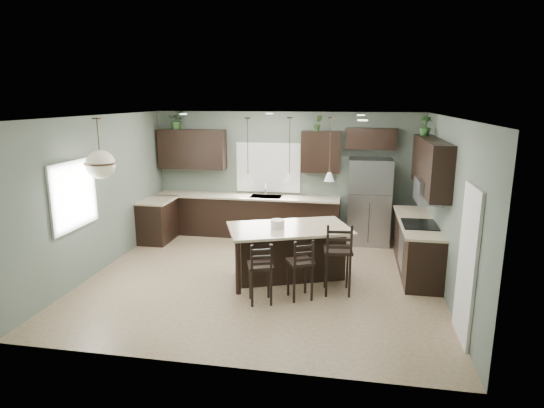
{
  "coord_description": "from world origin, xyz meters",
  "views": [
    {
      "loc": [
        1.48,
        -7.36,
        3.09
      ],
      "look_at": [
        0.1,
        0.4,
        1.25
      ],
      "focal_mm": 30.0,
      "sensor_mm": 36.0,
      "label": 1
    }
  ],
  "objects": [
    {
      "name": "room_shell",
      "position": [
        0.0,
        0.0,
        1.7
      ],
      "size": [
        6.0,
        6.0,
        6.0
      ],
      "color": "#5C695C",
      "rests_on": "ground"
    },
    {
      "name": "bar_stool_center",
      "position": [
        0.74,
        -0.72,
        0.5
      ],
      "size": [
        0.5,
        0.5,
        1.0
      ],
      "primitive_type": "cube",
      "rotation": [
        0.0,
        0.0,
        0.46
      ],
      "color": "black",
      "rests_on": "ground"
    },
    {
      "name": "cooktop",
      "position": [
        2.68,
        0.6,
        0.94
      ],
      "size": [
        0.58,
        0.75,
        0.02
      ],
      "primitive_type": "cube",
      "color": "black",
      "rests_on": "right_countertop"
    },
    {
      "name": "back_upper_right",
      "position": [
        0.8,
        2.58,
        1.95
      ],
      "size": [
        0.85,
        0.34,
        0.9
      ],
      "primitive_type": "cube",
      "color": "black",
      "rests_on": "room_shell"
    },
    {
      "name": "right_lower_cabs",
      "position": [
        2.7,
        0.87,
        0.45
      ],
      "size": [
        0.6,
        2.35,
        0.9
      ],
      "primitive_type": "cube",
      "color": "black",
      "rests_on": "ground"
    },
    {
      "name": "pendant_left",
      "position": [
        -0.2,
        -0.16,
        2.25
      ],
      "size": [
        0.17,
        0.17,
        1.1
      ],
      "primitive_type": null,
      "color": "silver",
      "rests_on": "room_shell"
    },
    {
      "name": "window_back",
      "position": [
        -0.4,
        2.73,
        1.55
      ],
      "size": [
        1.35,
        0.02,
        1.0
      ],
      "primitive_type": "cube",
      "color": "white",
      "rests_on": "room_shell"
    },
    {
      "name": "refrigerator",
      "position": [
        1.87,
        2.37,
        0.93
      ],
      "size": [
        0.9,
        0.74,
        1.85
      ],
      "primitive_type": "cube",
      "color": "gray",
      "rests_on": "ground"
    },
    {
      "name": "fridge_header",
      "position": [
        1.85,
        2.58,
        2.25
      ],
      "size": [
        1.05,
        0.34,
        0.45
      ],
      "primitive_type": "cube",
      "color": "black",
      "rests_on": "room_shell"
    },
    {
      "name": "right_upper_cabs",
      "position": [
        2.83,
        0.87,
        1.95
      ],
      "size": [
        0.34,
        2.35,
        0.9
      ],
      "primitive_type": "cube",
      "color": "black",
      "rests_on": "room_shell"
    },
    {
      "name": "right_countertop",
      "position": [
        2.68,
        0.87,
        0.92
      ],
      "size": [
        0.66,
        2.35,
        0.04
      ],
      "primitive_type": "cube",
      "color": "#BDAE8E",
      "rests_on": "right_lower_cabs"
    },
    {
      "name": "chandelier",
      "position": [
        -2.5,
        -0.71,
        2.31
      ],
      "size": [
        0.51,
        0.51,
        0.98
      ],
      "primitive_type": null,
      "color": "beige",
      "rests_on": "room_shell"
    },
    {
      "name": "plant_right_wall",
      "position": [
        2.8,
        1.6,
        2.59
      ],
      "size": [
        0.23,
        0.23,
        0.37
      ],
      "primitive_type": "imported",
      "rotation": [
        0.0,
        0.0,
        0.13
      ],
      "color": "#295525",
      "rests_on": "right_upper_cabs"
    },
    {
      "name": "microwave",
      "position": [
        2.78,
        0.6,
        1.55
      ],
      "size": [
        0.4,
        0.75,
        0.4
      ],
      "primitive_type": "cube",
      "color": "gray",
      "rests_on": "right_upper_cabs"
    },
    {
      "name": "sink_inset",
      "position": [
        -0.4,
        2.43,
        0.94
      ],
      "size": [
        0.7,
        0.45,
        0.01
      ],
      "primitive_type": "cube",
      "color": "gray",
      "rests_on": "back_countertop"
    },
    {
      "name": "faucet",
      "position": [
        -0.4,
        2.4,
        1.08
      ],
      "size": [
        0.02,
        0.02,
        0.28
      ],
      "primitive_type": "cylinder",
      "color": "silver",
      "rests_on": "back_countertop"
    },
    {
      "name": "back_upper_left",
      "position": [
        -2.15,
        2.58,
        1.95
      ],
      "size": [
        1.55,
        0.34,
        0.9
      ],
      "primitive_type": "cube",
      "color": "black",
      "rests_on": "room_shell"
    },
    {
      "name": "plant_back_right",
      "position": [
        0.72,
        2.55,
        2.57
      ],
      "size": [
        0.21,
        0.18,
        0.34
      ],
      "primitive_type": "imported",
      "rotation": [
        0.0,
        0.0,
        0.14
      ],
      "color": "#385927",
      "rests_on": "back_upper_right"
    },
    {
      "name": "wall_oven_front",
      "position": [
        2.4,
        0.6,
        0.45
      ],
      "size": [
        0.01,
        0.72,
        0.6
      ],
      "primitive_type": "cube",
      "color": "gray",
      "rests_on": "right_lower_cabs"
    },
    {
      "name": "pantry_door",
      "position": [
        2.98,
        -1.55,
        1.02
      ],
      "size": [
        0.04,
        0.82,
        2.04
      ],
      "primitive_type": "cube",
      "color": "white",
      "rests_on": "ground"
    },
    {
      "name": "kitchen_island",
      "position": [
        0.45,
        0.09,
        0.46
      ],
      "size": [
        2.32,
        1.82,
        0.92
      ],
      "primitive_type": "cube",
      "rotation": [
        0.0,
        0.0,
        0.37
      ],
      "color": "black",
      "rests_on": "ground"
    },
    {
      "name": "back_lower_cabs",
      "position": [
        -0.85,
        2.45,
        0.45
      ],
      "size": [
        4.2,
        0.6,
        0.9
      ],
      "primitive_type": "cube",
      "color": "black",
      "rests_on": "ground"
    },
    {
      "name": "ground",
      "position": [
        0.0,
        0.0,
        0.0
      ],
      "size": [
        6.0,
        6.0,
        0.0
      ],
      "primitive_type": "plane",
      "color": "#9E8466",
      "rests_on": "ground"
    },
    {
      "name": "bar_stool_left",
      "position": [
        0.16,
        -0.97,
        0.5
      ],
      "size": [
        0.46,
        0.46,
        0.99
      ],
      "primitive_type": "cube",
      "rotation": [
        0.0,
        0.0,
        0.31
      ],
      "color": "black",
      "rests_on": "ground"
    },
    {
      "name": "pendant_center",
      "position": [
        0.45,
        0.09,
        2.25
      ],
      "size": [
        0.17,
        0.17,
        1.1
      ],
      "primitive_type": null,
      "color": "silver",
      "rests_on": "room_shell"
    },
    {
      "name": "back_countertop",
      "position": [
        -0.85,
        2.43,
        0.92
      ],
      "size": [
        4.2,
        0.66,
        0.04
      ],
      "primitive_type": "cube",
      "color": "#BDAE8E",
      "rests_on": "back_lower_cabs"
    },
    {
      "name": "plant_back_left",
      "position": [
        -2.48,
        2.55,
        2.61
      ],
      "size": [
        0.46,
        0.44,
        0.41
      ],
      "primitive_type": "imported",
      "rotation": [
        0.0,
        0.0,
        0.37
      ],
      "color": "#264920",
      "rests_on": "back_upper_left"
    },
    {
      "name": "window_left",
      "position": [
        -2.98,
        -0.8,
        1.55
      ],
      "size": [
        0.02,
        1.1,
        1.0
      ],
      "primitive_type": "cube",
      "color": "white",
      "rests_on": "room_shell"
    },
    {
      "name": "left_return_cabs",
      "position": [
        -2.7,
        1.7,
        0.45
      ],
      "size": [
        0.6,
        0.9,
        0.9
      ],
      "primitive_type": "cube",
      "color": "black",
      "rests_on": "ground"
    },
    {
      "name": "left_return_countertop",
      "position": [
        -2.68,
        1.7,
        0.92
      ],
      "size": [
        0.66,
        0.96,
        0.04
      ],
      "primitive_type": "cube",
      "color": "#BDAE8E",
      "rests_on": "left_return_cabs"
    },
    {
      "name": "serving_dish",
      "position": [
        0.26,
        0.02,
        0.99
      ],
      "size": [
        0.24,
        0.24,
        0.14
      ],
      "primitive_type": "cylinder",
      "color": "silver",
      "rests_on": "kitchen_island"
    },
    {
      "name": "bar_stool_right",
      "position": [
        1.31,
        -0.4,
        0.6
      ],
      "size": [
        0.49,
        0.49,
        1.2
      ],
      "primitive_type": "cube",
      "rotation": [
        0.0,
        0.0,
        0.12
      ],
      "color": "black",
      "rests_on": "ground"
    },
    {
      "name": "pendant_right",
      "position": [
        1.1,
        0.35,
        2.25
      ],
      "size": [
        0.17,
        0.17,
        1.1
      ],
      "primitive_type": null,
      "color": "silver",
      "rests_on": "room_shell"
    }
  ]
}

